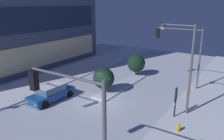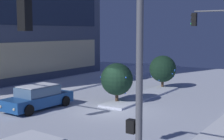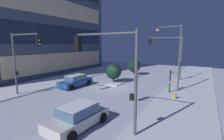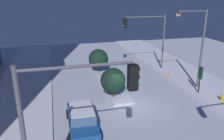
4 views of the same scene
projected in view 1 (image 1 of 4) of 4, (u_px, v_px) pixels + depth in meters
ground at (100, 102)px, 21.28m from camera, size 52.00×52.00×0.00m
curb_strip_near at (195, 128)px, 16.73m from camera, size 52.00×5.20×0.14m
curb_strip_far at (38, 84)px, 25.79m from camera, size 52.00×5.20×0.14m
median_strip at (122, 85)px, 25.35m from camera, size 9.00×1.80×0.14m
car_far at (51, 93)px, 21.53m from camera, size 4.78×2.10×1.49m
traffic_light_corner_near_left at (73, 114)px, 10.00m from camera, size 0.32×4.54×6.18m
traffic_light_corner_near_right at (182, 46)px, 23.99m from camera, size 0.32×5.14×6.54m
street_lamp_arched at (182, 56)px, 17.96m from camera, size 0.64×2.93×7.47m
fire_hydrant at (178, 128)px, 16.13m from camera, size 0.48×0.26×0.76m
parking_info_sign at (176, 99)px, 17.84m from camera, size 0.55×0.12×2.60m
decorated_tree_median at (104, 78)px, 22.87m from camera, size 2.18×2.18×2.73m
decorated_tree_left_of_median at (136, 63)px, 28.40m from camera, size 2.26×2.36×2.81m
construction_cone at (186, 95)px, 22.29m from camera, size 0.36×0.36×0.55m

